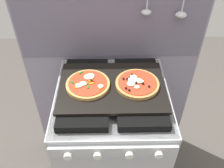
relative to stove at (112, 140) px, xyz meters
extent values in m
cube|color=gray|center=(0.00, 0.34, 0.32)|extent=(1.10, 0.03, 1.55)
cube|color=slate|center=(0.00, 0.32, 0.70)|extent=(1.08, 0.00, 0.56)
ellipsoid|color=silver|center=(0.19, 0.29, 0.72)|extent=(0.05, 0.05, 0.03)
ellipsoid|color=silver|center=(0.37, 0.29, 0.71)|extent=(0.06, 0.05, 0.03)
cube|color=#B7BABF|center=(0.00, 0.00, -0.02)|extent=(0.60, 0.60, 0.86)
cube|color=black|center=(0.00, 0.00, 0.40)|extent=(0.59, 0.59, 0.01)
cube|color=black|center=(-0.14, 0.00, 0.43)|extent=(0.24, 0.51, 0.04)
cube|color=black|center=(0.14, 0.00, 0.43)|extent=(0.24, 0.51, 0.04)
cube|color=#B7BABF|center=(0.00, -0.31, 0.35)|extent=(0.58, 0.02, 0.07)
cylinder|color=silver|center=(-0.20, -0.33, 0.35)|extent=(0.04, 0.02, 0.04)
cylinder|color=silver|center=(-0.07, -0.33, 0.35)|extent=(0.04, 0.02, 0.04)
cylinder|color=silver|center=(0.07, -0.33, 0.35)|extent=(0.04, 0.02, 0.04)
cylinder|color=silver|center=(0.20, -0.33, 0.35)|extent=(0.04, 0.02, 0.04)
cube|color=black|center=(0.00, 0.00, 0.46)|extent=(0.54, 0.38, 0.02)
cylinder|color=tan|center=(-0.12, 0.00, 0.47)|extent=(0.22, 0.22, 0.02)
cylinder|color=red|center=(-0.12, 0.00, 0.49)|extent=(0.20, 0.20, 0.00)
ellipsoid|color=beige|center=(-0.11, 0.04, 0.49)|extent=(0.04, 0.04, 0.01)
ellipsoid|color=beige|center=(-0.16, -0.02, 0.49)|extent=(0.04, 0.03, 0.01)
ellipsoid|color=beige|center=(-0.06, -0.03, 0.49)|extent=(0.03, 0.03, 0.01)
ellipsoid|color=beige|center=(-0.15, -0.01, 0.49)|extent=(0.03, 0.03, 0.01)
ellipsoid|color=beige|center=(-0.11, 0.05, 0.49)|extent=(0.04, 0.04, 0.01)
ellipsoid|color=beige|center=(-0.12, 0.04, 0.49)|extent=(0.05, 0.04, 0.01)
ellipsoid|color=beige|center=(-0.14, -0.01, 0.49)|extent=(0.03, 0.03, 0.01)
cube|color=#19721E|center=(-0.12, -0.03, 0.49)|extent=(0.01, 0.02, 0.00)
cube|color=red|center=(-0.10, 0.01, 0.49)|extent=(0.03, 0.02, 0.00)
cube|color=gold|center=(-0.10, -0.01, 0.49)|extent=(0.03, 0.02, 0.00)
cube|color=gold|center=(-0.18, -0.03, 0.49)|extent=(0.01, 0.02, 0.00)
cube|color=gold|center=(-0.11, 0.01, 0.49)|extent=(0.03, 0.01, 0.00)
cube|color=#19721E|center=(-0.20, 0.00, 0.49)|extent=(0.02, 0.02, 0.00)
cube|color=gold|center=(-0.06, -0.04, 0.49)|extent=(0.01, 0.03, 0.00)
cube|color=#19721E|center=(-0.16, 0.08, 0.49)|extent=(0.02, 0.02, 0.00)
cube|color=red|center=(-0.12, 0.05, 0.49)|extent=(0.03, 0.01, 0.00)
cube|color=gold|center=(-0.17, -0.02, 0.49)|extent=(0.02, 0.01, 0.00)
cube|color=#19721E|center=(-0.13, -0.01, 0.49)|extent=(0.03, 0.01, 0.00)
cylinder|color=#C18947|center=(0.13, 0.00, 0.47)|extent=(0.22, 0.22, 0.02)
cylinder|color=red|center=(0.13, 0.00, 0.49)|extent=(0.20, 0.20, 0.00)
ellipsoid|color=beige|center=(0.11, 0.03, 0.49)|extent=(0.04, 0.04, 0.01)
ellipsoid|color=beige|center=(0.15, 0.00, 0.49)|extent=(0.03, 0.03, 0.01)
ellipsoid|color=beige|center=(0.13, 0.01, 0.49)|extent=(0.04, 0.04, 0.01)
ellipsoid|color=beige|center=(0.09, -0.01, 0.49)|extent=(0.04, 0.04, 0.01)
ellipsoid|color=beige|center=(0.10, 0.02, 0.49)|extent=(0.04, 0.04, 0.01)
ellipsoid|color=beige|center=(0.12, -0.04, 0.49)|extent=(0.03, 0.03, 0.01)
ellipsoid|color=beige|center=(0.12, 0.00, 0.49)|extent=(0.03, 0.03, 0.01)
ellipsoid|color=beige|center=(0.10, -0.02, 0.49)|extent=(0.03, 0.03, 0.01)
sphere|color=black|center=(0.10, 0.06, 0.49)|extent=(0.01, 0.01, 0.01)
sphere|color=black|center=(0.07, -0.05, 0.49)|extent=(0.01, 0.01, 0.01)
sphere|color=black|center=(0.08, 0.02, 0.49)|extent=(0.01, 0.01, 0.01)
sphere|color=black|center=(0.15, -0.02, 0.49)|extent=(0.01, 0.01, 0.01)
sphere|color=black|center=(0.12, -0.01, 0.49)|extent=(0.01, 0.01, 0.01)
sphere|color=black|center=(0.06, 0.02, 0.49)|extent=(0.01, 0.01, 0.01)
sphere|color=black|center=(0.09, 0.03, 0.49)|extent=(0.01, 0.01, 0.01)
sphere|color=black|center=(0.08, -0.06, 0.49)|extent=(0.01, 0.01, 0.01)
sphere|color=black|center=(0.18, -0.04, 0.49)|extent=(0.01, 0.01, 0.01)
camera|label=1|loc=(-0.02, -0.93, 1.30)|focal=39.29mm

